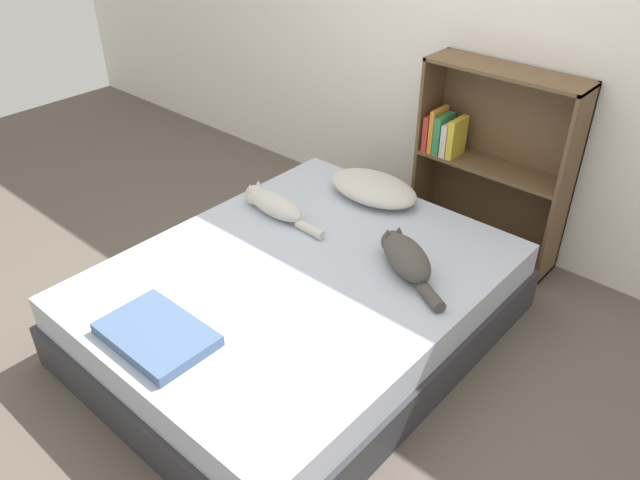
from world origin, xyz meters
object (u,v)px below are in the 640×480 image
Objects in this scene: cat_dark at (406,257)px; bookshelf at (490,160)px; pillow at (373,188)px; cat_light at (273,204)px; bed at (300,303)px.

cat_dark is 1.02m from bookshelf.
cat_dark is at bearing -40.28° from pillow.
cat_light is at bearing -120.48° from pillow.
bed is 0.61m from cat_light.
cat_dark is at bearing 41.34° from bed.
cat_light is 0.52× the size of bookshelf.
cat_light reaches higher than pillow.
cat_dark is (0.85, 0.04, 0.02)m from cat_light.
cat_dark is (0.38, 0.33, 0.28)m from bed.
bed is at bearing 70.04° from cat_dark.
cat_light is at bearing -124.61° from bookshelf.
pillow is 0.93× the size of cat_light.
cat_light is at bearing 31.55° from cat_dark.
pillow is at bearing -117.26° from cat_light.
bookshelf is at bearing 79.25° from bed.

